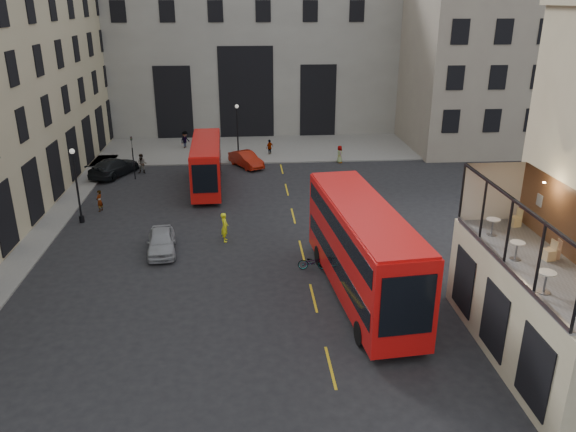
{
  "coord_description": "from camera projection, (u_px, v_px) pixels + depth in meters",
  "views": [
    {
      "loc": [
        -5.43,
        -19.84,
        14.78
      ],
      "look_at": [
        -3.0,
        10.34,
        3.0
      ],
      "focal_mm": 35.0,
      "sensor_mm": 36.0,
      "label": 1
    }
  ],
  "objects": [
    {
      "name": "cyclist",
      "position": [
        225.0,
        227.0,
        36.22
      ],
      "size": [
        0.51,
        0.74,
        1.95
      ],
      "primitive_type": "imported",
      "rotation": [
        0.0,
        0.0,
        1.64
      ],
      "color": "#FBFF1A",
      "rests_on": "ground"
    },
    {
      "name": "bicycle",
      "position": [
        313.0,
        262.0,
        32.6
      ],
      "size": [
        1.8,
        0.77,
        0.92
      ],
      "primitive_type": "imported",
      "rotation": [
        0.0,
        0.0,
        1.48
      ],
      "color": "gray",
      "rests_on": "ground"
    },
    {
      "name": "pedestrian_c",
      "position": [
        270.0,
        147.0,
        56.25
      ],
      "size": [
        0.96,
        0.92,
        1.61
      ],
      "primitive_type": "imported",
      "rotation": [
        0.0,
        0.0,
        3.87
      ],
      "color": "gray",
      "rests_on": "ground"
    },
    {
      "name": "car_a",
      "position": [
        161.0,
        241.0,
        34.73
      ],
      "size": [
        2.13,
        4.35,
        1.43
      ],
      "primitive_type": "imported",
      "rotation": [
        0.0,
        0.0,
        0.11
      ],
      "color": "#96999E",
      "rests_on": "ground"
    },
    {
      "name": "street_lamp_b",
      "position": [
        238.0,
        135.0,
        54.46
      ],
      "size": [
        0.36,
        0.36,
        5.33
      ],
      "color": "black",
      "rests_on": "ground"
    },
    {
      "name": "car_b",
      "position": [
        246.0,
        159.0,
        52.43
      ],
      "size": [
        3.46,
        4.51,
        1.43
      ],
      "primitive_type": "imported",
      "rotation": [
        0.0,
        0.0,
        0.52
      ],
      "color": "maroon",
      "rests_on": "ground"
    },
    {
      "name": "street_lamp_a",
      "position": [
        78.0,
        190.0,
        38.78
      ],
      "size": [
        0.36,
        0.36,
        5.33
      ],
      "color": "black",
      "rests_on": "ground"
    },
    {
      "name": "pedestrian_d",
      "position": [
        340.0,
        154.0,
        53.67
      ],
      "size": [
        0.66,
        0.89,
        1.67
      ],
      "primitive_type": "imported",
      "rotation": [
        0.0,
        0.0,
        1.74
      ],
      "color": "gray",
      "rests_on": "ground"
    },
    {
      "name": "pedestrian_e",
      "position": [
        99.0,
        201.0,
        41.43
      ],
      "size": [
        0.56,
        0.68,
        1.62
      ],
      "primitive_type": "imported",
      "rotation": [
        0.0,
        0.0,
        4.39
      ],
      "color": "gray",
      "rests_on": "ground"
    },
    {
      "name": "traffic_light_near",
      "position": [
        318.0,
        214.0,
        34.39
      ],
      "size": [
        0.16,
        0.2,
        3.8
      ],
      "color": "black",
      "rests_on": "ground"
    },
    {
      "name": "traffic_light_far",
      "position": [
        133.0,
        152.0,
        48.2
      ],
      "size": [
        0.16,
        0.2,
        3.8
      ],
      "color": "black",
      "rests_on": "ground"
    },
    {
      "name": "bus_near",
      "position": [
        362.0,
        247.0,
        28.9
      ],
      "size": [
        4.02,
        12.8,
        5.03
      ],
      "color": "red",
      "rests_on": "ground"
    },
    {
      "name": "pedestrian_a",
      "position": [
        142.0,
        164.0,
        50.36
      ],
      "size": [
        0.92,
        0.75,
        1.78
      ],
      "primitive_type": "imported",
      "rotation": [
        0.0,
        0.0,
        -0.09
      ],
      "color": "gray",
      "rests_on": "ground"
    },
    {
      "name": "cafe_floor",
      "position": [
        538.0,
        265.0,
        23.03
      ],
      "size": [
        3.0,
        10.0,
        0.1
      ],
      "primitive_type": "cube",
      "color": "slate",
      "rests_on": "host_frontage"
    },
    {
      "name": "cafe_table_near",
      "position": [
        546.0,
        279.0,
        20.6
      ],
      "size": [
        0.68,
        0.68,
        0.84
      ],
      "color": "beige",
      "rests_on": "cafe_floor"
    },
    {
      "name": "cafe_chair_b",
      "position": [
        549.0,
        254.0,
        23.31
      ],
      "size": [
        0.48,
        0.48,
        0.86
      ],
      "color": "tan",
      "rests_on": "cafe_floor"
    },
    {
      "name": "building_right",
      "position": [
        483.0,
        43.0,
        59.05
      ],
      "size": [
        16.6,
        18.6,
        20.0
      ],
      "color": "gray",
      "rests_on": "ground"
    },
    {
      "name": "cafe_chair_c",
      "position": [
        554.0,
        252.0,
        23.46
      ],
      "size": [
        0.46,
        0.46,
        0.83
      ],
      "color": "tan",
      "rests_on": "cafe_floor"
    },
    {
      "name": "host_frontage",
      "position": [
        530.0,
        314.0,
        23.87
      ],
      "size": [
        3.0,
        11.0,
        4.5
      ],
      "primitive_type": "cube",
      "color": "#BFB38F",
      "rests_on": "ground"
    },
    {
      "name": "cafe_chair_d",
      "position": [
        515.0,
        221.0,
        26.76
      ],
      "size": [
        0.5,
        0.5,
        0.86
      ],
      "color": "#DCC17F",
      "rests_on": "cafe_floor"
    },
    {
      "name": "pavement_far",
      "position": [
        239.0,
        148.0,
        59.02
      ],
      "size": [
        40.0,
        12.0,
        0.12
      ],
      "primitive_type": "cube",
      "color": "slate",
      "rests_on": "ground"
    },
    {
      "name": "gateway",
      "position": [
        245.0,
        48.0,
        64.99
      ],
      "size": [
        35.0,
        10.6,
        18.0
      ],
      "color": "gray",
      "rests_on": "ground"
    },
    {
      "name": "pedestrian_b",
      "position": [
        185.0,
        140.0,
        58.58
      ],
      "size": [
        1.28,
        1.39,
        1.87
      ],
      "primitive_type": "imported",
      "rotation": [
        0.0,
        0.0,
        0.94
      ],
      "color": "gray",
      "rests_on": "ground"
    },
    {
      "name": "cafe_table_far",
      "position": [
        493.0,
        224.0,
        25.68
      ],
      "size": [
        0.62,
        0.62,
        0.78
      ],
      "color": "beige",
      "rests_on": "cafe_floor"
    },
    {
      "name": "bus_far",
      "position": [
        207.0,
        162.0,
        45.99
      ],
      "size": [
        2.59,
        10.01,
        3.97
      ],
      "color": "red",
      "rests_on": "ground"
    },
    {
      "name": "cafe_table_mid",
      "position": [
        517.0,
        248.0,
        23.26
      ],
      "size": [
        0.62,
        0.62,
        0.78
      ],
      "color": "silver",
      "rests_on": "cafe_floor"
    },
    {
      "name": "ground",
      "position": [
        376.0,
        365.0,
        24.2
      ],
      "size": [
        140.0,
        140.0,
        0.0
      ],
      "primitive_type": "plane",
      "color": "black",
      "rests_on": "ground"
    },
    {
      "name": "car_c",
      "position": [
        114.0,
        167.0,
        49.76
      ],
      "size": [
        4.25,
        5.91,
        1.59
      ],
      "primitive_type": "imported",
      "rotation": [
        0.0,
        0.0,
        2.73
      ],
      "color": "black",
      "rests_on": "ground"
    }
  ]
}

